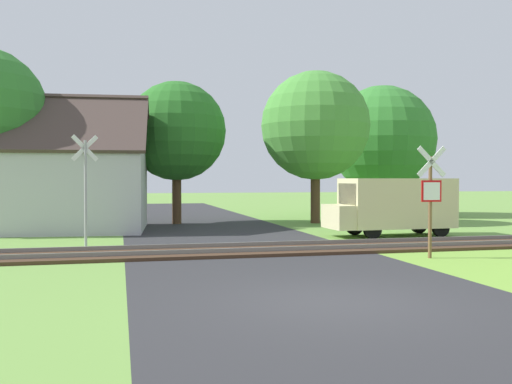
% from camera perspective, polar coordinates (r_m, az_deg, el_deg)
% --- Properties ---
extents(ground_plane, '(160.00, 160.00, 0.00)m').
position_cam_1_polar(ground_plane, '(10.55, 7.91, -10.85)').
color(ground_plane, '#6B9942').
extents(road_asphalt, '(7.30, 80.00, 0.01)m').
position_cam_1_polar(road_asphalt, '(12.40, 4.50, -9.00)').
color(road_asphalt, '#2D2D30').
rests_on(road_asphalt, ground).
extents(rail_track, '(60.00, 2.60, 0.22)m').
position_cam_1_polar(rail_track, '(17.38, -0.84, -5.84)').
color(rail_track, '#422D1E').
rests_on(rail_track, ground).
extents(stop_sign_near, '(0.88, 0.15, 3.14)m').
position_cam_1_polar(stop_sign_near, '(16.61, 17.08, -0.28)').
color(stop_sign_near, brown).
rests_on(stop_sign_near, ground).
extents(crossing_sign_far, '(0.86, 0.24, 3.67)m').
position_cam_1_polar(crossing_sign_far, '(19.45, -16.70, 0.93)').
color(crossing_sign_far, '#9E9EA5').
rests_on(crossing_sign_far, ground).
extents(house, '(8.88, 6.88, 5.88)m').
position_cam_1_polar(house, '(26.10, -19.89, 0.50)').
color(house, '#B7B7BC').
rests_on(house, ground).
extents(tree_center, '(4.88, 4.88, 7.02)m').
position_cam_1_polar(tree_center, '(28.50, -7.95, 6.02)').
color(tree_center, '#513823').
rests_on(tree_center, ground).
extents(tree_right, '(5.44, 5.44, 7.61)m').
position_cam_1_polar(tree_right, '(28.88, 5.97, 6.60)').
color(tree_right, '#513823').
rests_on(tree_right, ground).
extents(tree_far, '(6.48, 6.48, 7.87)m').
position_cam_1_polar(tree_far, '(35.57, 12.48, 5.17)').
color(tree_far, '#513823').
rests_on(tree_far, ground).
extents(mail_truck, '(4.95, 2.02, 2.24)m').
position_cam_1_polar(mail_truck, '(22.71, 13.53, -1.20)').
color(mail_truck, beige).
rests_on(mail_truck, ground).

